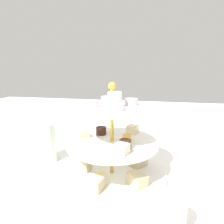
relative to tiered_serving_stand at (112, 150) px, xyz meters
The scene contains 6 objects.
ground_plane 0.08m from the tiered_serving_stand, 164.59° to the right, with size 2.40×2.40×0.00m, color white.
tiered_serving_stand is the anchor object (origin of this frame).
water_glass_tall_right 0.23m from the tiered_serving_stand, 103.05° to the right, with size 0.07×0.07×0.13m, color silver.
water_glass_short_left 0.23m from the tiered_serving_stand, 37.03° to the left, with size 0.06×0.06×0.08m, color silver.
butter_knife_left 0.29m from the tiered_serving_stand, behind, with size 0.17×0.01×0.00m, color silver.
butter_knife_right 0.29m from the tiered_serving_stand, 39.99° to the right, with size 0.17×0.01×0.00m, color silver.
Camera 1 is at (0.53, 0.10, 0.31)m, focal length 33.91 mm.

